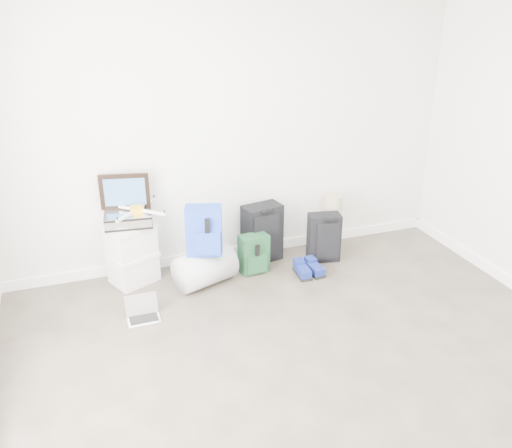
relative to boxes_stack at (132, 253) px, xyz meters
name	(u,v)px	position (x,y,z in m)	size (l,w,h in m)	color
ground	(348,422)	(1.04, -2.30, -0.29)	(5.00, 5.00, 0.00)	#352C27
room_envelope	(369,165)	(1.04, -2.28, 1.43)	(4.52, 5.02, 2.71)	silver
boxes_stack	(132,253)	(0.00, 0.00, 0.00)	(0.51, 0.47, 0.58)	silver
briefcase	(128,219)	(0.00, 0.00, 0.35)	(0.41, 0.30, 0.12)	#B2B2B7
painting	(125,192)	(0.00, 0.10, 0.58)	(0.44, 0.12, 0.33)	black
drone	(137,209)	(0.08, -0.02, 0.44)	(0.46, 0.46, 0.05)	gold
duffel_bag	(205,268)	(0.62, -0.28, -0.13)	(0.34, 0.34, 0.54)	#9A9DA3
blue_backpack	(204,232)	(0.62, -0.31, 0.26)	(0.36, 0.31, 0.45)	#1C25B9
large_suitcase	(262,233)	(1.30, 0.01, 0.00)	(0.42, 0.31, 0.59)	black
green_backpack	(254,254)	(1.13, -0.20, -0.11)	(0.29, 0.23, 0.38)	#13351A
carry_on	(324,237)	(1.89, -0.20, -0.05)	(0.34, 0.26, 0.50)	black
shoes	(308,270)	(1.61, -0.43, -0.25)	(0.26, 0.29, 0.09)	black
rolled_rug	(332,222)	(2.08, 0.02, 0.01)	(0.20, 0.20, 0.60)	gray
laptop	(143,313)	(-0.02, -0.66, -0.25)	(0.27, 0.20, 0.19)	silver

